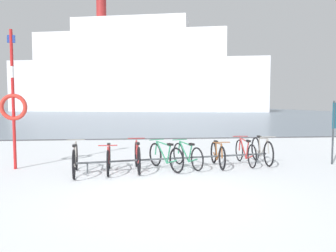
# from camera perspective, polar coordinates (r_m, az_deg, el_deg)

# --- Properties ---
(ground) EXTENTS (80.00, 132.00, 0.08)m
(ground) POSITION_cam_1_polar(r_m,az_deg,el_deg) (59.96, -5.30, 2.34)
(ground) COLOR silver
(bike_rack) EXTENTS (5.33, 1.05, 0.31)m
(bike_rack) POSITION_cam_1_polar(r_m,az_deg,el_deg) (8.92, 1.97, -5.69)
(bike_rack) COLOR #4C5156
(bike_rack) RESTS_ON ground
(bicycle_0) EXTENTS (0.46, 1.78, 0.83)m
(bicycle_0) POSITION_cam_1_polar(r_m,az_deg,el_deg) (8.46, -15.94, -5.67)
(bicycle_0) COLOR black
(bicycle_0) RESTS_ON ground
(bicycle_1) EXTENTS (0.46, 1.65, 0.77)m
(bicycle_1) POSITION_cam_1_polar(r_m,az_deg,el_deg) (8.50, -10.35, -5.72)
(bicycle_1) COLOR black
(bicycle_1) RESTS_ON ground
(bicycle_2) EXTENTS (0.46, 1.75, 0.82)m
(bicycle_2) POSITION_cam_1_polar(r_m,az_deg,el_deg) (8.64, -5.37, -5.36)
(bicycle_2) COLOR black
(bicycle_2) RESTS_ON ground
(bicycle_3) EXTENTS (0.82, 1.60, 0.77)m
(bicycle_3) POSITION_cam_1_polar(r_m,az_deg,el_deg) (8.76, -0.48, -5.35)
(bicycle_3) COLOR black
(bicycle_3) RESTS_ON ground
(bicycle_4) EXTENTS (0.68, 1.59, 0.74)m
(bicycle_4) POSITION_cam_1_polar(r_m,az_deg,el_deg) (9.04, 3.38, -5.14)
(bicycle_4) COLOR black
(bicycle_4) RESTS_ON ground
(bicycle_5) EXTENTS (0.46, 1.62, 0.75)m
(bicycle_5) POSITION_cam_1_polar(r_m,az_deg,el_deg) (9.25, 8.69, -4.97)
(bicycle_5) COLOR black
(bicycle_5) RESTS_ON ground
(bicycle_6) EXTENTS (0.46, 1.75, 0.78)m
(bicycle_6) POSITION_cam_1_polar(r_m,az_deg,el_deg) (9.72, 13.36, -4.47)
(bicycle_6) COLOR black
(bicycle_6) RESTS_ON ground
(bicycle_7) EXTENTS (0.46, 1.77, 0.84)m
(bicycle_7) POSITION_cam_1_polar(r_m,az_deg,el_deg) (10.04, 16.09, -4.13)
(bicycle_7) COLOR black
(bicycle_7) RESTS_ON ground
(rescue_post) EXTENTS (0.72, 0.11, 3.71)m
(rescue_post) POSITION_cam_1_polar(r_m,az_deg,el_deg) (9.64, -25.46, 3.61)
(rescue_post) COLOR red
(rescue_post) RESTS_ON ground
(ferry_ship) EXTENTS (53.12, 23.58, 23.55)m
(ferry_ship) POSITION_cam_1_polar(r_m,az_deg,el_deg) (69.45, -5.63, 9.13)
(ferry_ship) COLOR white
(ferry_ship) RESTS_ON ground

